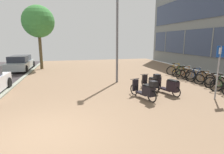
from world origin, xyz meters
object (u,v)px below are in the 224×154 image
Objects in this scene: scooter_near at (152,82)px; parked_car_far at (20,63)px; bicycle_rack_01 at (223,85)px; bicycle_rack_07 at (176,71)px; parking_sign at (218,67)px; scooter_mid at (146,90)px; scooter_far at (169,86)px; bicycle_rack_05 at (186,74)px; bicycle_rack_03 at (204,79)px; bicycle_rack_06 at (181,73)px; bicycle_rack_04 at (196,76)px; bicycle_rack_02 at (215,82)px; lamp_post at (117,26)px; street_tree at (38,22)px.

scooter_near is 0.40× the size of parked_car_far.
bicycle_rack_07 is at bearing 87.99° from bicycle_rack_01.
scooter_mid is at bearing 167.36° from parking_sign.
bicycle_rack_01 is 0.79× the size of scooter_far.
bicycle_rack_05 is 1.07× the size of bicycle_rack_07.
bicycle_rack_03 is at bearing -34.80° from parked_car_far.
parking_sign reaches higher than bicycle_rack_05.
scooter_far is 2.32m from parking_sign.
bicycle_rack_06 is 0.48× the size of parking_sign.
scooter_near is (-3.73, -1.25, 0.09)m from bicycle_rack_04.
scooter_near is (-3.77, 0.30, 0.12)m from bicycle_rack_02.
bicycle_rack_01 reaches higher than bicycle_rack_04.
bicycle_rack_07 is 0.54× the size of parking_sign.
parked_car_far is (-8.66, 9.08, 0.19)m from scooter_near.
bicycle_rack_02 is 0.74× the size of scooter_near.
bicycle_rack_04 is at bearing 89.61° from bicycle_rack_03.
bicycle_rack_04 is 0.53× the size of parking_sign.
bicycle_rack_03 is at bearing 7.31° from scooter_near.
scooter_near reaches higher than bicycle_rack_03.
bicycle_rack_04 reaches higher than scooter_mid.
bicycle_rack_02 is 6.57m from lamp_post.
street_tree is (-10.57, 8.84, 3.98)m from bicycle_rack_03.
bicycle_rack_01 is at bearing 3.33° from scooter_mid.
bicycle_rack_07 is at bearing 90.18° from bicycle_rack_04.
lamp_post reaches higher than bicycle_rack_01.
bicycle_rack_03 is 5.02m from scooter_mid.
scooter_mid is (-4.68, -1.82, 0.12)m from bicycle_rack_03.
bicycle_rack_07 is 0.75× the size of scooter_near.
parking_sign is at bearing -105.11° from bicycle_rack_07.
bicycle_rack_04 is 14.66m from parked_car_far.
bicycle_rack_04 is at bearing 18.59° from scooter_near.
bicycle_rack_02 is at bearing -86.90° from bicycle_rack_03.
lamp_post is (-4.98, -0.48, 3.20)m from bicycle_rack_06.
lamp_post is at bearing 176.50° from bicycle_rack_05.
parking_sign reaches higher than bicycle_rack_02.
bicycle_rack_05 reaches higher than scooter_far.
scooter_near is 1.02m from scooter_far.
parked_car_far is 10.37m from lamp_post.
street_tree reaches higher than bicycle_rack_07.
bicycle_rack_07 reaches higher than scooter_near.
bicycle_rack_05 is 0.80× the size of scooter_mid.
bicycle_rack_06 is at bearing 5.51° from lamp_post.
bicycle_rack_06 is 6.20m from scooter_mid.
bicycle_rack_01 is 6.76m from lamp_post.
parking_sign is at bearing -106.54° from bicycle_rack_06.
bicycle_rack_02 is 1.00× the size of bicycle_rack_04.
bicycle_rack_03 is at bearing 23.01° from scooter_far.
bicycle_rack_05 is 1.57m from bicycle_rack_07.
street_tree reaches higher than bicycle_rack_04.
bicycle_rack_04 is 3.86m from scooter_far.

